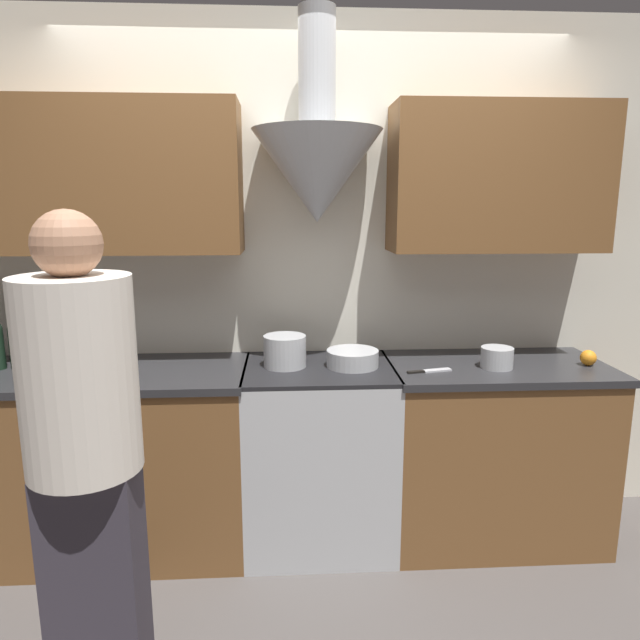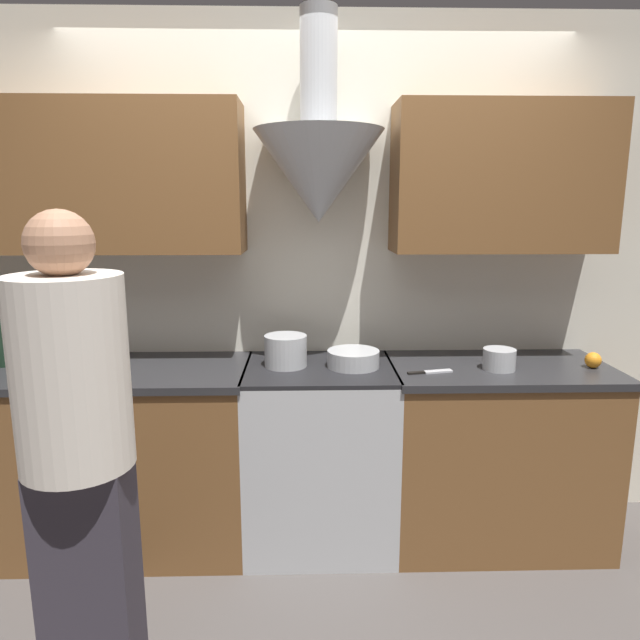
{
  "view_description": "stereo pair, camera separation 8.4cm",
  "coord_description": "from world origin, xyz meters",
  "px_view_note": "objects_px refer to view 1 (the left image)",
  "views": [
    {
      "loc": [
        -0.15,
        -2.31,
        1.68
      ],
      "look_at": [
        0.0,
        0.24,
        1.16
      ],
      "focal_mm": 32.0,
      "sensor_mm": 36.0,
      "label": 1
    },
    {
      "loc": [
        -0.07,
        -2.31,
        1.68
      ],
      "look_at": [
        0.0,
        0.24,
        1.16
      ],
      "focal_mm": 32.0,
      "sensor_mm": 36.0,
      "label": 2
    }
  ],
  "objects_px": {
    "mixing_bowl": "(353,358)",
    "person_foreground_left": "(86,462)",
    "saucepan": "(497,358)",
    "stock_pot": "(285,351)",
    "wine_bottle_4": "(17,341)",
    "stove_range": "(319,454)",
    "orange_fruit": "(588,358)"
  },
  "relations": [
    {
      "from": "person_foreground_left",
      "to": "orange_fruit",
      "type": "bearing_deg",
      "value": 25.02
    },
    {
      "from": "stove_range",
      "to": "mixing_bowl",
      "type": "distance_m",
      "value": 0.52
    },
    {
      "from": "mixing_bowl",
      "to": "orange_fruit",
      "type": "height_order",
      "value": "mixing_bowl"
    },
    {
      "from": "wine_bottle_4",
      "to": "stove_range",
      "type": "bearing_deg",
      "value": -2.66
    },
    {
      "from": "stock_pot",
      "to": "mixing_bowl",
      "type": "height_order",
      "value": "stock_pot"
    },
    {
      "from": "wine_bottle_4",
      "to": "mixing_bowl",
      "type": "distance_m",
      "value": 1.6
    },
    {
      "from": "stove_range",
      "to": "person_foreground_left",
      "type": "height_order",
      "value": "person_foreground_left"
    },
    {
      "from": "orange_fruit",
      "to": "person_foreground_left",
      "type": "height_order",
      "value": "person_foreground_left"
    },
    {
      "from": "stock_pot",
      "to": "person_foreground_left",
      "type": "height_order",
      "value": "person_foreground_left"
    },
    {
      "from": "stock_pot",
      "to": "stove_range",
      "type": "bearing_deg",
      "value": -4.72
    },
    {
      "from": "wine_bottle_4",
      "to": "orange_fruit",
      "type": "relative_size",
      "value": 4.16
    },
    {
      "from": "saucepan",
      "to": "stock_pot",
      "type": "bearing_deg",
      "value": 175.23
    },
    {
      "from": "saucepan",
      "to": "person_foreground_left",
      "type": "xyz_separation_m",
      "value": [
        -1.61,
        -0.95,
        -0.04
      ]
    },
    {
      "from": "mixing_bowl",
      "to": "person_foreground_left",
      "type": "relative_size",
      "value": 0.15
    },
    {
      "from": "stock_pot",
      "to": "orange_fruit",
      "type": "distance_m",
      "value": 1.47
    },
    {
      "from": "stock_pot",
      "to": "mixing_bowl",
      "type": "distance_m",
      "value": 0.33
    },
    {
      "from": "mixing_bowl",
      "to": "person_foreground_left",
      "type": "xyz_separation_m",
      "value": [
        -0.92,
        -1.01,
        -0.03
      ]
    },
    {
      "from": "mixing_bowl",
      "to": "saucepan",
      "type": "distance_m",
      "value": 0.69
    },
    {
      "from": "stove_range",
      "to": "saucepan",
      "type": "xyz_separation_m",
      "value": [
        0.85,
        -0.07,
        0.5
      ]
    },
    {
      "from": "wine_bottle_4",
      "to": "stock_pot",
      "type": "relative_size",
      "value": 1.54
    },
    {
      "from": "orange_fruit",
      "to": "saucepan",
      "type": "distance_m",
      "value": 0.46
    },
    {
      "from": "stock_pot",
      "to": "saucepan",
      "type": "height_order",
      "value": "stock_pot"
    },
    {
      "from": "stove_range",
      "to": "stock_pot",
      "type": "distance_m",
      "value": 0.55
    },
    {
      "from": "orange_fruit",
      "to": "saucepan",
      "type": "bearing_deg",
      "value": -178.26
    },
    {
      "from": "orange_fruit",
      "to": "mixing_bowl",
      "type": "bearing_deg",
      "value": 177.52
    },
    {
      "from": "saucepan",
      "to": "orange_fruit",
      "type": "bearing_deg",
      "value": 1.74
    },
    {
      "from": "person_foreground_left",
      "to": "saucepan",
      "type": "bearing_deg",
      "value": 30.6
    },
    {
      "from": "stove_range",
      "to": "saucepan",
      "type": "bearing_deg",
      "value": -4.78
    },
    {
      "from": "wine_bottle_4",
      "to": "saucepan",
      "type": "height_order",
      "value": "wine_bottle_4"
    },
    {
      "from": "orange_fruit",
      "to": "person_foreground_left",
      "type": "relative_size",
      "value": 0.05
    },
    {
      "from": "stove_range",
      "to": "saucepan",
      "type": "relative_size",
      "value": 5.99
    },
    {
      "from": "stove_range",
      "to": "wine_bottle_4",
      "type": "bearing_deg",
      "value": 177.34
    }
  ]
}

